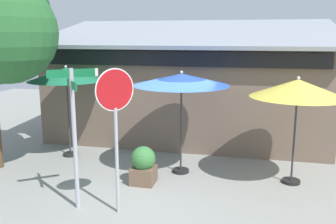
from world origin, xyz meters
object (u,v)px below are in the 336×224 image
(stop_sign, at_px, (115,112))
(patio_umbrella_forest_green_left, at_px, (66,75))
(patio_umbrella_mustard_right, at_px, (298,89))
(patio_umbrella_royal_blue_center, at_px, (181,80))
(street_sign_post, at_px, (74,124))
(sidewalk_planter, at_px, (143,165))

(stop_sign, bearing_deg, patio_umbrella_forest_green_left, 131.16)
(patio_umbrella_mustard_right, bearing_deg, patio_umbrella_forest_green_left, 173.80)
(patio_umbrella_royal_blue_center, bearing_deg, patio_umbrella_mustard_right, -1.76)
(street_sign_post, relative_size, patio_umbrella_forest_green_left, 1.08)
(stop_sign, xyz_separation_m, patio_umbrella_forest_green_left, (-2.74, 3.13, 0.35))
(patio_umbrella_forest_green_left, bearing_deg, patio_umbrella_royal_blue_center, -9.67)
(patio_umbrella_mustard_right, relative_size, sidewalk_planter, 2.81)
(stop_sign, bearing_deg, sidewalk_planter, 87.60)
(patio_umbrella_forest_green_left, relative_size, patio_umbrella_mustard_right, 1.03)
(street_sign_post, relative_size, patio_umbrella_royal_blue_center, 1.09)
(patio_umbrella_forest_green_left, relative_size, sidewalk_planter, 2.90)
(patio_umbrella_forest_green_left, distance_m, sidewalk_planter, 3.77)
(patio_umbrella_royal_blue_center, xyz_separation_m, patio_umbrella_mustard_right, (2.82, -0.09, -0.12))
(stop_sign, relative_size, patio_umbrella_royal_blue_center, 1.10)
(patio_umbrella_royal_blue_center, distance_m, patio_umbrella_mustard_right, 2.82)
(stop_sign, relative_size, patio_umbrella_mustard_right, 1.12)
(patio_umbrella_royal_blue_center, height_order, sidewalk_planter, patio_umbrella_royal_blue_center)
(patio_umbrella_mustard_right, bearing_deg, patio_umbrella_royal_blue_center, 178.24)
(street_sign_post, height_order, patio_umbrella_forest_green_left, street_sign_post)
(street_sign_post, bearing_deg, patio_umbrella_royal_blue_center, 55.84)
(patio_umbrella_forest_green_left, distance_m, patio_umbrella_mustard_right, 6.41)
(patio_umbrella_forest_green_left, bearing_deg, patio_umbrella_mustard_right, -6.20)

